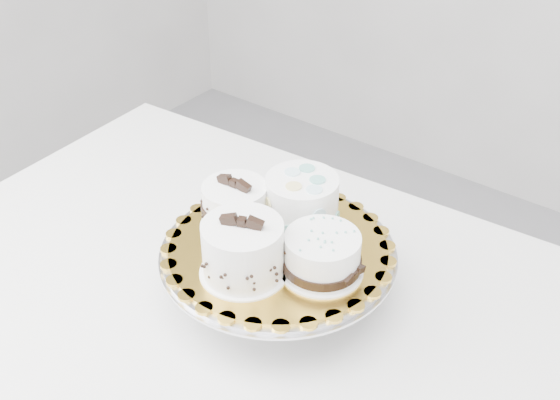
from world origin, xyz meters
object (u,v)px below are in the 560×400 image
Objects in this scene: table at (257,340)px; cake_banded at (235,208)px; cake_stand at (278,265)px; cake_board at (278,248)px; cake_ribbon at (323,256)px; cake_swirl at (243,251)px; cake_dots at (302,201)px.

cake_banded is (-0.06, 0.04, 0.21)m from table.
cake_stand is 3.20× the size of cake_banded.
cake_banded is at bearing 178.70° from cake_board.
cake_stand is at bearing 177.82° from cake_ribbon.
cake_swirl is (-0.00, -0.07, 0.04)m from cake_board.
table is 0.22m from cake_swirl.
cake_banded is at bearing 147.94° from table.
cake_banded is (-0.08, 0.08, -0.01)m from cake_swirl.
cake_banded is (-0.08, 0.00, 0.07)m from cake_stand.
cake_stand is (0.02, 0.03, 0.14)m from table.
cake_ribbon is (0.08, -0.01, 0.03)m from cake_board.
cake_swirl is at bearing -46.91° from cake_banded.
cake_board is 0.09m from cake_swirl.
cake_stand is 0.10m from cake_dots.
cake_ribbon reaches higher than cake_board.
cake_swirl is at bearing -138.68° from cake_ribbon.
cake_stand is 0.11m from cake_banded.
cake_banded is at bearing 178.70° from cake_stand.
cake_stand is 0.03m from cake_board.
cake_ribbon is at bearing -6.14° from cake_banded.
cake_dots is at bearing 38.09° from cake_banded.
cake_stand is at bearing 59.77° from table.
cake_board is 0.09m from cake_ribbon.
cake_dots is at bearing 96.01° from cake_board.
cake_banded reaches higher than cake_dots.
cake_stand is at bearing -85.20° from cake_dots.
table is at bearing 87.18° from cake_swirl.
cake_banded reaches higher than cake_stand.
cake_stand is at bearing -63.43° from cake_board.
cake_board reaches higher than table.
cake_banded is (-0.08, 0.00, 0.04)m from cake_board.
cake_ribbon is at bearing 15.95° from cake_swirl.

